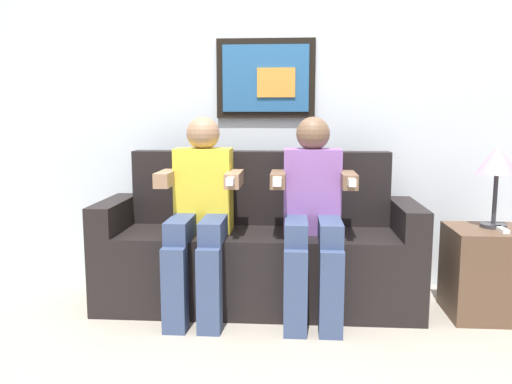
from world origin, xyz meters
TOP-DOWN VIEW (x-y plane):
  - ground_plane at (0.00, 0.00)m, footprint 5.53×5.53m
  - back_wall_assembly at (0.00, 0.76)m, footprint 4.25×0.10m
  - couch at (0.00, 0.33)m, footprint 1.85×0.58m
  - person_on_left at (-0.31, 0.16)m, footprint 0.46×0.56m
  - person_on_right at (0.31, 0.16)m, footprint 0.46×0.56m
  - side_table_right at (1.28, 0.22)m, footprint 0.40×0.40m
  - table_lamp at (1.32, 0.26)m, footprint 0.22×0.22m
  - spare_remote_on_table at (1.33, 0.15)m, footprint 0.04×0.13m

SIDE VIEW (x-z plane):
  - ground_plane at x=0.00m, z-range 0.00..0.00m
  - side_table_right at x=1.28m, z-range 0.00..0.50m
  - couch at x=0.00m, z-range -0.14..0.76m
  - spare_remote_on_table at x=1.33m, z-range 0.50..0.52m
  - person_on_left at x=-0.31m, z-range 0.05..1.16m
  - person_on_right at x=0.31m, z-range 0.05..1.16m
  - table_lamp at x=1.32m, z-range 0.63..1.09m
  - back_wall_assembly at x=0.00m, z-range 0.00..2.60m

